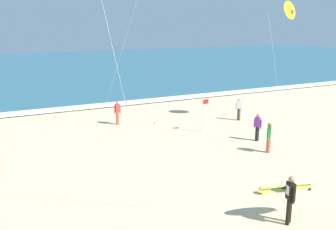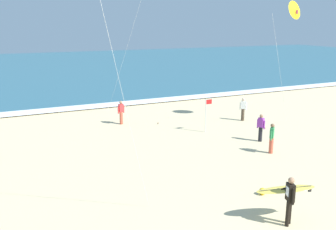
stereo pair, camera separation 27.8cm
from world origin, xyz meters
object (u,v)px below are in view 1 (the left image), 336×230
object	(u,v)px
kite_delta_golden_near	(290,10)
bystander_white_top	(239,109)
lifeguard_flag	(203,112)
surfer_trailing	(288,193)
bystander_red_top	(117,113)
beach_ball	(262,190)
bystander_green_top	(269,138)
bystander_purple_top	(258,127)

from	to	relation	value
kite_delta_golden_near	bystander_white_top	bearing A→B (deg)	142.86
bystander_white_top	lifeguard_flag	distance (m)	3.99
surfer_trailing	bystander_red_top	bearing A→B (deg)	94.50
bystander_red_top	lifeguard_flag	xyz separation A→B (m)	(4.20, -3.98, 0.45)
beach_ball	bystander_green_top	bearing A→B (deg)	46.50
surfer_trailing	bystander_red_top	distance (m)	14.52
bystander_red_top	beach_ball	world-z (taller)	bystander_red_top
surfer_trailing	bystander_purple_top	xyz separation A→B (m)	(4.91, 7.56, -0.23)
bystander_purple_top	beach_ball	bearing A→B (deg)	-127.67
bystander_red_top	lifeguard_flag	size ratio (longest dim) A/B	0.76
bystander_purple_top	lifeguard_flag	size ratio (longest dim) A/B	0.76
bystander_purple_top	lifeguard_flag	bearing A→B (deg)	122.21
bystander_red_top	bystander_white_top	distance (m)	8.36
kite_delta_golden_near	bystander_purple_top	distance (m)	8.19
bystander_green_top	bystander_red_top	xyz separation A→B (m)	(-5.28, 8.77, 0.00)
bystander_purple_top	beach_ball	xyz separation A→B (m)	(-4.28, -5.55, -0.67)
bystander_green_top	bystander_red_top	bearing A→B (deg)	121.03
bystander_green_top	kite_delta_golden_near	bearing A→B (deg)	41.17
surfer_trailing	bystander_white_top	xyz separation A→B (m)	(6.79, 11.83, -0.23)
kite_delta_golden_near	surfer_trailing	bearing A→B (deg)	-132.18
bystander_purple_top	beach_ball	distance (m)	7.04
bystander_white_top	beach_ball	world-z (taller)	bystander_white_top
bystander_red_top	lifeguard_flag	bearing A→B (deg)	-43.49
bystander_white_top	beach_ball	size ratio (longest dim) A/B	5.68
surfer_trailing	bystander_red_top	xyz separation A→B (m)	(-1.14, 14.48, -0.23)
surfer_trailing	lifeguard_flag	size ratio (longest dim) A/B	1.01
bystander_purple_top	bystander_red_top	distance (m)	9.19
kite_delta_golden_near	bystander_purple_top	world-z (taller)	kite_delta_golden_near
lifeguard_flag	beach_ball	size ratio (longest dim) A/B	7.50
surfer_trailing	lifeguard_flag	world-z (taller)	lifeguard_flag
bystander_green_top	bystander_white_top	size ratio (longest dim) A/B	1.00
kite_delta_golden_near	bystander_green_top	xyz separation A→B (m)	(-4.98, -4.35, -6.56)
kite_delta_golden_near	lifeguard_flag	distance (m)	8.61
kite_delta_golden_near	bystander_white_top	distance (m)	7.18
bystander_green_top	bystander_purple_top	xyz separation A→B (m)	(0.77, 1.85, 0.00)
bystander_red_top	lifeguard_flag	world-z (taller)	lifeguard_flag
beach_ball	bystander_red_top	bearing A→B (deg)	98.05
bystander_green_top	beach_ball	world-z (taller)	bystander_green_top
kite_delta_golden_near	bystander_red_top	bearing A→B (deg)	156.71
bystander_green_top	bystander_white_top	world-z (taller)	same
kite_delta_golden_near	bystander_purple_top	size ratio (longest dim) A/B	5.03
lifeguard_flag	bystander_purple_top	bearing A→B (deg)	-57.79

